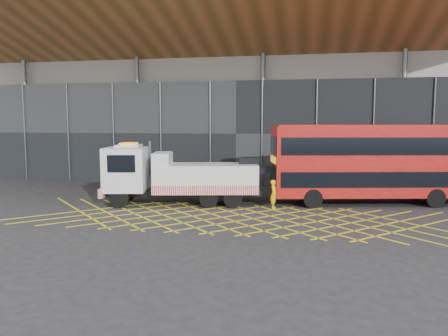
# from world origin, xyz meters

# --- Properties ---
(ground_plane) EXTENTS (120.00, 120.00, 0.00)m
(ground_plane) POSITION_xyz_m (0.00, 0.00, 0.00)
(ground_plane) COLOR #242326
(road_markings) EXTENTS (24.76, 7.16, 0.01)m
(road_markings) POSITION_xyz_m (4.00, 0.00, 0.01)
(road_markings) COLOR yellow
(road_markings) RESTS_ON ground_plane
(construction_building) EXTENTS (55.00, 23.97, 18.00)m
(construction_building) POSITION_xyz_m (1.92, 18.40, 8.98)
(construction_building) COLOR #999A94
(construction_building) RESTS_ON ground_plane
(recovery_truck) EXTENTS (10.76, 4.32, 3.74)m
(recovery_truck) POSITION_xyz_m (-0.22, 2.98, 1.73)
(recovery_truck) COLOR black
(recovery_truck) RESTS_ON ground_plane
(bus_towed) EXTENTS (11.91, 5.09, 4.73)m
(bus_towed) POSITION_xyz_m (11.12, 5.36, 2.63)
(bus_towed) COLOR #9E0F0C
(bus_towed) RESTS_ON ground_plane
(worker) EXTENTS (0.39, 0.60, 1.63)m
(worker) POSITION_xyz_m (5.61, 2.88, 0.82)
(worker) COLOR yellow
(worker) RESTS_ON ground_plane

